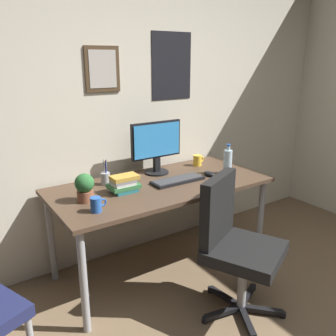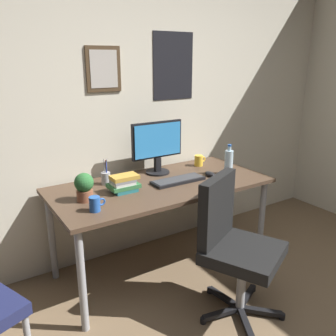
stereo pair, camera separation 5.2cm
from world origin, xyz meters
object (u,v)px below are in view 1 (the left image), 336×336
office_chair (234,240)px  water_bottle (228,161)px  monitor (156,145)px  coffee_mug_far (198,160)px  book_stack_left (124,184)px  pen_cup (105,178)px  computer_mouse (209,174)px  keyboard (178,180)px  coffee_mug_near (96,204)px  potted_plant (85,187)px

office_chair → water_bottle: bearing=51.3°
monitor → coffee_mug_far: (0.42, -0.02, -0.19)m
water_bottle → book_stack_left: water_bottle is taller
pen_cup → coffee_mug_far: bearing=0.7°
water_bottle → pen_cup: 1.01m
computer_mouse → water_bottle: 0.19m
keyboard → monitor: bearing=93.7°
office_chair → coffee_mug_near: office_chair is taller
computer_mouse → pen_cup: 0.84m
office_chair → pen_cup: office_chair is taller
office_chair → coffee_mug_far: size_ratio=8.34×
keyboard → computer_mouse: size_ratio=3.91×
office_chair → potted_plant: 1.05m
coffee_mug_far → pen_cup: bearing=-179.3°
water_bottle → pen_cup: size_ratio=1.26×
potted_plant → book_stack_left: 0.30m
coffee_mug_near → pen_cup: (0.26, 0.43, 0.01)m
keyboard → pen_cup: size_ratio=2.15×
computer_mouse → water_bottle: bearing=-12.8°
pen_cup → book_stack_left: pen_cup is taller
office_chair → potted_plant: bearing=138.4°
office_chair → keyboard: bearing=90.0°
coffee_mug_near → keyboard: bearing=13.3°
computer_mouse → coffee_mug_near: 1.06m
computer_mouse → potted_plant: potted_plant is taller
office_chair → water_bottle: (0.47, 0.58, 0.32)m
book_stack_left → water_bottle: bearing=-6.2°
keyboard → pen_cup: (-0.50, 0.25, 0.04)m
water_bottle → book_stack_left: size_ratio=1.18×
pen_cup → book_stack_left: 0.22m
office_chair → keyboard: office_chair is taller
monitor → coffee_mug_far: 0.46m
computer_mouse → coffee_mug_near: bearing=-171.6°
coffee_mug_near → coffee_mug_far: (1.16, 0.44, -0.00)m
pen_cup → potted_plant: bearing=-137.6°
monitor → book_stack_left: bearing=-150.5°
computer_mouse → pen_cup: (-0.80, 0.27, 0.04)m
office_chair → book_stack_left: (-0.45, 0.68, 0.28)m
coffee_mug_far → potted_plant: (-1.15, -0.24, 0.06)m
computer_mouse → keyboard: bearing=175.8°
monitor → computer_mouse: size_ratio=4.18×
potted_plant → coffee_mug_far: bearing=11.8°
water_bottle → potted_plant: bearing=176.1°
computer_mouse → book_stack_left: 0.75m
monitor → potted_plant: 0.78m
office_chair → keyboard: 0.68m
coffee_mug_near → pen_cup: size_ratio=0.54×
monitor → coffee_mug_near: 0.89m
coffee_mug_far → pen_cup: (-0.90, -0.01, 0.01)m
office_chair → coffee_mug_near: size_ratio=8.80×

